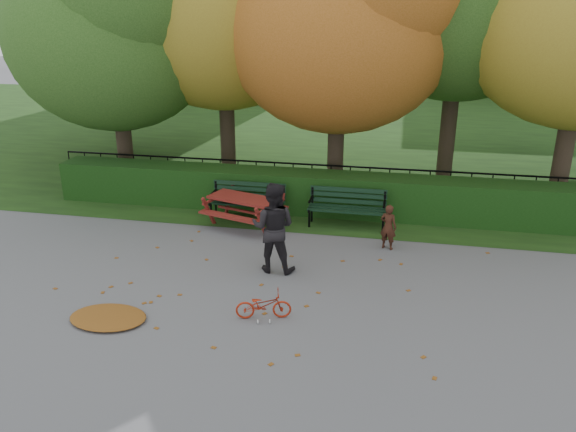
% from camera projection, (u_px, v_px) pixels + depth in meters
% --- Properties ---
extents(ground, '(90.00, 90.00, 0.00)m').
position_uv_depth(ground, '(264.00, 295.00, 10.05)').
color(ground, slate).
rests_on(ground, ground).
extents(grass_strip, '(90.00, 90.00, 0.00)m').
position_uv_depth(grass_strip, '(346.00, 133.00, 22.90)').
color(grass_strip, '#1A3313').
rests_on(grass_strip, ground).
extents(hedge, '(13.00, 0.90, 1.00)m').
position_uv_depth(hedge, '(307.00, 192.00, 14.01)').
color(hedge, black).
rests_on(hedge, ground).
extents(iron_fence, '(14.00, 0.04, 1.02)m').
position_uv_depth(iron_fence, '(312.00, 182.00, 14.73)').
color(iron_fence, black).
rests_on(iron_fence, ground).
extents(tree_a, '(5.88, 5.60, 7.48)m').
position_uv_depth(tree_a, '(119.00, 20.00, 14.56)').
color(tree_a, '#30261B').
rests_on(tree_a, ground).
extents(tree_c, '(6.30, 6.00, 8.00)m').
position_uv_depth(tree_c, '(352.00, 8.00, 13.68)').
color(tree_c, '#30261B').
rests_on(tree_c, ground).
extents(bench_left, '(1.80, 0.57, 0.88)m').
position_uv_depth(bench_left, '(248.00, 198.00, 13.51)').
color(bench_left, black).
rests_on(bench_left, ground).
extents(bench_right, '(1.80, 0.57, 0.88)m').
position_uv_depth(bench_right, '(347.00, 205.00, 13.07)').
color(bench_right, black).
rests_on(bench_right, ground).
extents(picnic_table, '(1.97, 1.76, 0.80)m').
position_uv_depth(picnic_table, '(244.00, 204.00, 13.03)').
color(picnic_table, maroon).
rests_on(picnic_table, ground).
extents(leaf_pile, '(1.33, 0.95, 0.09)m').
position_uv_depth(leaf_pile, '(108.00, 317.00, 9.24)').
color(leaf_pile, brown).
rests_on(leaf_pile, ground).
extents(leaf_scatter, '(9.00, 5.70, 0.01)m').
position_uv_depth(leaf_scatter, '(268.00, 287.00, 10.33)').
color(leaf_scatter, brown).
rests_on(leaf_scatter, ground).
extents(child, '(0.42, 0.35, 0.99)m').
position_uv_depth(child, '(388.00, 227.00, 11.82)').
color(child, '#3A1C12').
rests_on(child, ground).
extents(adult, '(0.89, 0.70, 1.78)m').
position_uv_depth(adult, '(273.00, 227.00, 10.71)').
color(adult, black).
rests_on(adult, ground).
extents(bicycle, '(0.97, 0.54, 0.48)m').
position_uv_depth(bicycle, '(263.00, 305.00, 9.23)').
color(bicycle, '#AD260F').
rests_on(bicycle, ground).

